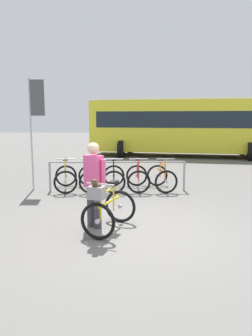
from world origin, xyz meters
TOP-DOWN VIEW (x-y plane):
  - ground_plane at (0.00, 0.00)m, footprint 80.00×80.00m
  - bike_rack_rail at (-0.59, 3.34)m, footprint 3.90×0.30m
  - racked_bike_yellow at (-2.10, 3.42)m, footprint 0.87×1.21m
  - racked_bike_teal at (-1.40, 3.47)m, footprint 0.87×1.22m
  - racked_bike_black at (-0.70, 3.51)m, footprint 0.74×1.16m
  - racked_bike_red at (-0.00, 3.55)m, footprint 0.73×1.15m
  - racked_bike_orange at (0.70, 3.60)m, footprint 0.85×1.19m
  - featured_bicycle at (-0.55, -0.04)m, footprint 0.98×1.26m
  - person_with_featured_bike at (-0.82, 0.24)m, footprint 0.46×0.36m
  - bus_distant at (2.48, 12.02)m, footprint 10.27×4.40m
  - banner_flag at (-2.94, 3.44)m, footprint 0.45×0.05m

SIDE VIEW (x-z plane):
  - ground_plane at x=0.00m, z-range 0.00..0.00m
  - racked_bike_yellow at x=-2.10m, z-range -0.12..0.85m
  - racked_bike_black at x=-0.70m, z-range -0.12..0.86m
  - racked_bike_red at x=0.00m, z-range -0.12..0.86m
  - racked_bike_orange at x=0.70m, z-range -0.12..0.85m
  - racked_bike_teal at x=-1.40m, z-range -0.12..0.86m
  - featured_bicycle at x=-0.55m, z-range -0.06..1.03m
  - bike_rack_rail at x=-0.59m, z-range 0.25..1.12m
  - person_with_featured_bike at x=-0.82m, z-range 0.09..1.73m
  - bus_distant at x=2.48m, z-range 0.20..3.28m
  - banner_flag at x=-2.94m, z-range 0.63..3.83m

